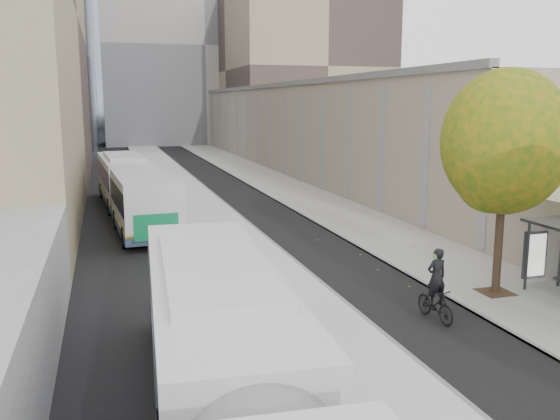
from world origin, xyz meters
name	(u,v)px	position (x,y,z in m)	size (l,w,h in m)	color
bus_platform	(190,202)	(-3.88, 35.00, 0.07)	(4.25, 150.00, 0.15)	silver
sidewalk	(305,197)	(4.12, 35.00, 0.04)	(4.75, 150.00, 0.08)	gray
building_tan	(317,124)	(15.50, 64.00, 4.00)	(18.00, 92.00, 8.00)	gray
building_far_block	(196,50)	(6.00, 96.00, 15.00)	(30.00, 18.00, 30.00)	#9D9691
tree_c	(505,142)	(3.60, 13.00, 5.25)	(4.20, 4.20, 7.28)	black
bus_far	(132,188)	(-7.73, 31.28, 1.67)	(3.87, 18.50, 3.06)	silver
cyclist	(436,294)	(0.29, 11.43, 0.84)	(0.68, 1.80, 2.26)	black
distant_car	(129,170)	(-7.19, 50.47, 0.65)	(1.53, 3.79, 1.29)	white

